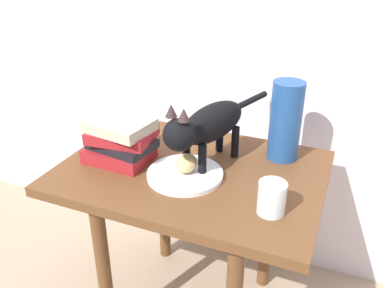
{
  "coord_description": "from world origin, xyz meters",
  "views": [
    {
      "loc": [
        0.4,
        -0.97,
        1.18
      ],
      "look_at": [
        0.0,
        0.0,
        0.65
      ],
      "focal_mm": 37.99,
      "sensor_mm": 36.0,
      "label": 1
    }
  ],
  "objects": [
    {
      "name": "side_table",
      "position": [
        0.0,
        0.0,
        0.49
      ],
      "size": [
        0.77,
        0.55,
        0.57
      ],
      "color": "brown",
      "rests_on": "ground"
    },
    {
      "name": "cat",
      "position": [
        0.03,
        0.03,
        0.7
      ],
      "size": [
        0.19,
        0.46,
        0.23
      ],
      "color": "black",
      "rests_on": "side_table"
    },
    {
      "name": "plate",
      "position": [
        -0.0,
        -0.05,
        0.58
      ],
      "size": [
        0.22,
        0.22,
        0.01
      ],
      "primitive_type": "cylinder",
      "color": "white",
      "rests_on": "side_table"
    },
    {
      "name": "book_stack",
      "position": [
        -0.22,
        -0.03,
        0.64
      ],
      "size": [
        0.21,
        0.17,
        0.13
      ],
      "color": "maroon",
      "rests_on": "side_table"
    },
    {
      "name": "candle_jar",
      "position": [
        0.27,
        -0.13,
        0.61
      ],
      "size": [
        0.07,
        0.07,
        0.08
      ],
      "color": "silver",
      "rests_on": "side_table"
    },
    {
      "name": "green_vase",
      "position": [
        0.23,
        0.17,
        0.69
      ],
      "size": [
        0.09,
        0.09,
        0.24
      ],
      "primitive_type": "cylinder",
      "color": "navy",
      "rests_on": "side_table"
    },
    {
      "name": "bread_roll",
      "position": [
        0.0,
        -0.04,
        0.61
      ],
      "size": [
        0.07,
        0.08,
        0.05
      ],
      "primitive_type": "ellipsoid",
      "rotation": [
        0.0,
        0.0,
        1.66
      ],
      "color": "#E0BC7A",
      "rests_on": "plate"
    }
  ]
}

